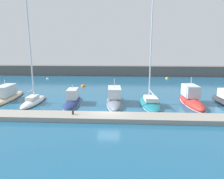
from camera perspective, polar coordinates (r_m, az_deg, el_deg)
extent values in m
plane|color=#1E567A|center=(22.55, -0.98, -7.12)|extent=(120.00, 120.00, 0.00)
cube|color=gray|center=(21.02, -1.30, -7.85)|extent=(36.82, 2.39, 0.49)
cube|color=#5B5651|center=(53.24, 1.53, 5.37)|extent=(108.00, 2.89, 2.56)
ellipsoid|color=beige|center=(32.39, -27.74, -2.34)|extent=(2.91, 9.76, 0.86)
ellipsoid|color=black|center=(32.41, -27.72, -2.55)|extent=(2.94, 9.86, 0.12)
cube|color=silver|center=(32.22, -27.87, -0.27)|extent=(1.86, 3.57, 1.50)
cube|color=black|center=(33.34, -26.87, 0.59)|extent=(1.55, 0.95, 0.84)
cylinder|color=silver|center=(32.02, -28.07, 1.77)|extent=(0.08, 0.08, 0.83)
ellipsoid|color=white|center=(28.85, -21.30, -3.31)|extent=(1.81, 6.42, 0.94)
ellipsoid|color=black|center=(28.89, -21.27, -3.62)|extent=(1.83, 6.49, 0.12)
cylinder|color=silver|center=(28.19, -22.12, 10.37)|extent=(0.18, 0.18, 12.73)
cylinder|color=silver|center=(28.07, -21.95, -0.33)|extent=(0.15, 1.98, 0.12)
cube|color=silver|center=(28.48, -21.60, -2.12)|extent=(1.12, 1.93, 0.41)
ellipsoid|color=navy|center=(27.06, -11.18, -3.59)|extent=(2.19, 7.40, 0.86)
ellipsoid|color=silver|center=(27.12, -11.16, -4.00)|extent=(2.22, 7.47, 0.12)
cube|color=silver|center=(27.21, -11.10, -1.18)|extent=(1.43, 2.41, 1.28)
cube|color=black|center=(27.77, -10.88, -0.51)|extent=(1.20, 0.65, 0.71)
cylinder|color=silver|center=(27.02, -11.18, 0.77)|extent=(0.08, 0.08, 0.61)
ellipsoid|color=slate|center=(26.88, 0.69, -3.38)|extent=(2.60, 8.44, 1.22)
ellipsoid|color=silver|center=(26.94, 0.69, -3.87)|extent=(2.62, 8.52, 0.12)
cube|color=silver|center=(26.76, 0.69, -0.73)|extent=(1.89, 3.39, 1.24)
cube|color=black|center=(27.75, 0.64, 0.13)|extent=(1.56, 0.92, 0.69)
cylinder|color=silver|center=(26.52, 0.69, 1.80)|extent=(0.08, 0.08, 1.15)
ellipsoid|color=#19707F|center=(26.57, 10.68, -3.96)|extent=(2.87, 7.41, 0.95)
ellipsoid|color=silver|center=(26.62, 10.67, -4.28)|extent=(2.90, 7.49, 0.12)
cylinder|color=silver|center=(26.36, 10.94, 10.75)|extent=(0.16, 0.16, 12.52)
cylinder|color=silver|center=(25.33, 11.19, -0.88)|extent=(0.28, 2.93, 0.11)
cube|color=silver|center=(26.07, 10.88, -2.60)|extent=(1.65, 2.45, 0.52)
ellipsoid|color=#B72D28|center=(28.31, 21.60, -3.41)|extent=(2.22, 7.48, 1.28)
ellipsoid|color=silver|center=(28.38, 21.56, -3.91)|extent=(2.24, 7.56, 0.12)
cube|color=silver|center=(28.68, 21.31, -0.33)|extent=(1.72, 2.95, 1.51)
cube|color=black|center=(28.97, 21.11, 0.26)|extent=(1.49, 0.77, 0.85)
cylinder|color=silver|center=(28.46, 21.51, 2.23)|extent=(0.08, 0.08, 1.08)
sphere|color=yellow|center=(49.67, 15.27, 2.99)|extent=(0.71, 0.71, 0.71)
sphere|color=orange|center=(38.53, -8.16, 0.80)|extent=(0.85, 0.85, 0.85)
sphere|color=white|center=(49.70, -17.76, 2.84)|extent=(0.59, 0.59, 0.59)
cylinder|color=black|center=(21.44, -11.01, -6.36)|extent=(0.20, 0.20, 0.44)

